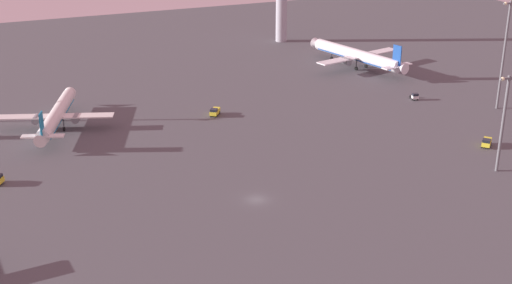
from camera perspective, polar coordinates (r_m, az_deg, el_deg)
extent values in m
plane|color=#4C4C51|center=(146.62, 0.04, -4.74)|extent=(416.00, 416.00, 0.00)
cylinder|color=silver|center=(192.26, -16.02, 2.19)|extent=(14.72, 33.14, 3.58)
cone|color=silver|center=(209.04, -15.04, 3.84)|extent=(3.96, 3.27, 3.40)
cone|color=silver|center=(175.56, -17.19, 0.20)|extent=(3.92, 3.56, 3.22)
cube|color=silver|center=(191.45, -16.07, 2.04)|extent=(29.65, 13.64, 0.33)
cube|color=silver|center=(177.12, -17.08, 0.47)|extent=(10.52, 5.60, 0.33)
cube|color=#1984B2|center=(176.40, -17.16, 1.37)|extent=(1.28, 2.93, 6.12)
cylinder|color=slate|center=(192.87, -17.55, 1.81)|extent=(3.09, 3.89, 2.07)
cylinder|color=slate|center=(190.59, -14.53, 1.90)|extent=(3.09, 3.89, 2.07)
cube|color=#1984B2|center=(192.57, -15.99, 1.91)|extent=(13.48, 30.46, 0.34)
cylinder|color=#333338|center=(202.81, -15.37, 2.76)|extent=(0.26, 0.26, 3.34)
cylinder|color=black|center=(203.34, -15.32, 2.32)|extent=(0.70, 1.10, 1.04)
cylinder|color=#333338|center=(191.11, -16.71, 1.46)|extent=(0.26, 0.26, 3.34)
cylinder|color=black|center=(191.66, -16.66, 0.99)|extent=(0.70, 1.10, 1.04)
cylinder|color=#333338|center=(190.19, -15.50, 1.50)|extent=(0.26, 0.26, 3.34)
cylinder|color=black|center=(190.75, -15.45, 1.02)|extent=(0.70, 1.10, 1.04)
cylinder|color=white|center=(245.04, 8.21, 7.08)|extent=(13.01, 38.87, 4.11)
cone|color=white|center=(259.76, 5.00, 8.05)|extent=(4.40, 3.43, 3.91)
cone|color=white|center=(231.12, 11.85, 5.95)|extent=(4.30, 3.80, 3.70)
cube|color=white|center=(244.35, 8.39, 6.98)|extent=(34.70, 12.22, 0.38)
cube|color=white|center=(232.38, 11.48, 6.12)|extent=(12.19, 5.28, 0.38)
cube|color=#19479E|center=(231.75, 11.48, 6.92)|extent=(1.12, 3.45, 7.04)
cylinder|color=slate|center=(240.51, 7.36, 6.61)|extent=(3.22, 4.34, 2.38)
cylinder|color=slate|center=(248.66, 9.37, 6.99)|extent=(3.22, 4.34, 2.38)
cube|color=#19479E|center=(245.32, 8.20, 6.82)|extent=(11.88, 35.74, 0.39)
cylinder|color=#333338|center=(254.23, 6.22, 7.26)|extent=(0.30, 0.30, 3.84)
cylinder|color=black|center=(254.72, 6.20, 6.84)|extent=(0.70, 1.26, 1.19)
cylinder|color=#333338|center=(242.05, 8.23, 6.43)|extent=(0.30, 0.30, 3.84)
cylinder|color=black|center=(242.55, 8.21, 5.99)|extent=(0.70, 1.26, 1.19)
cylinder|color=#333338|center=(245.32, 9.03, 6.58)|extent=(0.30, 0.30, 3.84)
cylinder|color=black|center=(245.82, 9.01, 6.15)|extent=(0.70, 1.26, 1.19)
cube|color=yellow|center=(181.89, 18.34, -0.16)|extent=(2.90, 2.89, 1.10)
cube|color=#1E232D|center=(181.58, 18.37, 0.10)|extent=(2.61, 2.61, 0.70)
cube|color=yellow|center=(183.60, 18.42, 0.08)|extent=(3.07, 3.04, 1.40)
cylinder|color=black|center=(181.75, 18.57, -0.39)|extent=(0.87, 0.83, 0.90)
cylinder|color=black|center=(181.88, 18.04, -0.31)|extent=(0.87, 0.83, 0.90)
cylinder|color=black|center=(184.26, 18.67, -0.11)|extent=(0.87, 0.83, 0.90)
cylinder|color=black|center=(184.38, 18.15, -0.03)|extent=(0.87, 0.83, 0.90)
cylinder|color=black|center=(164.07, -20.22, -3.01)|extent=(0.92, 0.73, 0.90)
cube|color=white|center=(213.93, 12.90, 3.61)|extent=(2.14, 1.99, 0.90)
cube|color=#1E232D|center=(213.70, 12.92, 3.81)|extent=(1.95, 1.77, 0.70)
cylinder|color=black|center=(214.15, 13.10, 3.48)|extent=(0.51, 0.95, 0.90)
cylinder|color=black|center=(213.60, 12.73, 3.47)|extent=(0.51, 0.95, 0.90)
cylinder|color=black|center=(215.95, 12.91, 3.65)|extent=(0.51, 0.95, 0.90)
cylinder|color=black|center=(215.41, 12.53, 3.64)|extent=(0.51, 0.95, 0.90)
cube|color=yellow|center=(194.83, -3.47, 2.38)|extent=(2.86, 2.88, 1.10)
cube|color=#1E232D|center=(194.53, -3.47, 2.63)|extent=(2.58, 2.58, 0.70)
cube|color=yellow|center=(196.48, -3.31, 2.60)|extent=(2.97, 3.07, 1.40)
cylinder|color=black|center=(194.51, -3.25, 2.18)|extent=(0.78, 0.90, 0.90)
cylinder|color=black|center=(194.98, -3.73, 2.22)|extent=(0.78, 0.90, 0.90)
cylinder|color=black|center=(196.93, -3.03, 2.43)|extent=(0.78, 0.90, 0.90)
cylinder|color=black|center=(197.41, -3.50, 2.47)|extent=(0.78, 0.90, 0.90)
cylinder|color=slate|center=(165.28, 19.57, 1.37)|extent=(0.70, 0.70, 22.81)
cube|color=slate|center=(162.08, 20.04, 4.95)|extent=(4.80, 0.40, 0.40)
sphere|color=#F9EAB2|center=(160.89, 19.57, 4.90)|extent=(0.90, 0.90, 0.90)
cylinder|color=slate|center=(208.95, 19.63, 6.64)|extent=(0.70, 0.70, 31.03)
cube|color=slate|center=(205.91, 20.16, 10.64)|extent=(4.80, 0.40, 0.40)
sphere|color=#F9EAB2|center=(204.70, 19.78, 10.63)|extent=(0.90, 0.90, 0.90)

